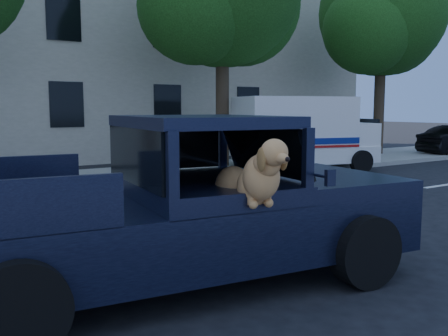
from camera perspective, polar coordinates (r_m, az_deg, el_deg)
The scene contains 7 objects.
ground at distance 6.45m, azimuth 11.01°, elevation -12.07°, with size 120.00×120.00×0.00m, color black.
far_sidewalk at distance 14.30m, azimuth -16.11°, elevation -1.45°, with size 60.00×4.00×0.15m, color gray.
lane_stripes at distance 10.18m, azimuth 5.36°, elevation -4.91°, with size 21.60×0.14×0.01m, color silver, non-canonical shape.
street_tree_right at distance 22.55m, azimuth 17.64°, elevation 15.83°, with size 6.00×5.20×8.60m.
building_main at distance 22.17m, azimuth -14.99°, elevation 12.92°, with size 26.00×6.00×9.00m, color beige.
pickup_truck at distance 5.89m, azimuth -5.73°, elevation -6.98°, with size 5.79×3.19×1.99m.
mail_truck at distance 16.53m, azimuth 8.94°, elevation 3.27°, with size 4.82×3.21×2.43m.
Camera 1 is at (-4.36, -4.27, 2.08)m, focal length 40.00 mm.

